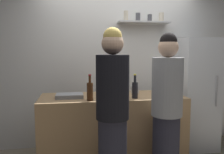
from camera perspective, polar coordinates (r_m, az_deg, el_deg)
name	(u,v)px	position (r m, az deg, el deg)	size (l,w,h in m)	color
back_wall_assembly	(118,64)	(3.86, 1.49, 3.05)	(4.80, 0.32, 2.60)	white
refrigerator	(195,93)	(3.93, 19.48, -3.77)	(0.57, 0.63, 1.72)	silver
counter	(112,130)	(3.25, 0.00, -12.67)	(1.87, 0.71, 0.93)	#9E7A51
baking_pan	(70,96)	(3.04, -10.22, -4.49)	(0.34, 0.24, 0.05)	gray
utensil_holder	(135,89)	(3.34, 5.53, -3.02)	(0.11, 0.11, 0.20)	#B2B2B7
wine_bottle_dark_glass	(135,89)	(2.95, 5.56, -3.00)	(0.07, 0.07, 0.31)	black
wine_bottle_green_glass	(120,88)	(3.03, 1.90, -2.58)	(0.07, 0.07, 0.32)	#19471E
wine_bottle_amber_glass	(90,91)	(2.82, -5.36, -3.32)	(0.07, 0.07, 0.31)	#472814
water_bottle_plastic	(178,87)	(3.27, 15.57, -2.39)	(0.08, 0.08, 0.25)	silver
person_grey_hoodie	(167,111)	(2.71, 13.08, -8.10)	(0.34, 0.34, 1.72)	#262633
person_blonde	(113,114)	(2.45, 0.12, -8.89)	(0.34, 0.34, 1.75)	#262633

